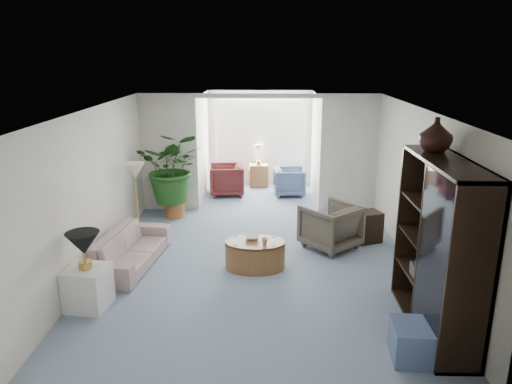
{
  "coord_description": "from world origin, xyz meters",
  "views": [
    {
      "loc": [
        0.17,
        -7.03,
        3.31
      ],
      "look_at": [
        0.0,
        0.6,
        1.1
      ],
      "focal_mm": 34.05,
      "sensor_mm": 36.0,
      "label": 1
    }
  ],
  "objects_px": {
    "end_table": "(88,288)",
    "table_lamp": "(83,243)",
    "ottoman": "(415,342)",
    "coffee_cup": "(265,241)",
    "side_table_dark": "(367,227)",
    "coffee_bowl": "(252,237)",
    "entertainment_cabinet": "(439,248)",
    "wingback_chair": "(330,226)",
    "sunroom_chair_maroon": "(227,180)",
    "sunroom_table": "(259,176)",
    "sunroom_chair_blue": "(289,182)",
    "cabinet_urn": "(436,135)",
    "plant_pot": "(175,209)",
    "framed_picture": "(424,167)",
    "floor_lamp": "(135,171)",
    "sofa": "(130,249)",
    "coffee_table": "(255,255)"
  },
  "relations": [
    {
      "from": "sofa",
      "to": "sunroom_chair_blue",
      "type": "relative_size",
      "value": 2.6
    },
    {
      "from": "table_lamp",
      "to": "sunroom_table",
      "type": "xyz_separation_m",
      "value": [
        2.18,
        6.16,
        -0.63
      ]
    },
    {
      "from": "table_lamp",
      "to": "plant_pot",
      "type": "xyz_separation_m",
      "value": [
        0.47,
        3.75,
        -0.76
      ]
    },
    {
      "from": "ottoman",
      "to": "end_table",
      "type": "bearing_deg",
      "value": 165.46
    },
    {
      "from": "cabinet_urn",
      "to": "ottoman",
      "type": "relative_size",
      "value": 0.82
    },
    {
      "from": "ottoman",
      "to": "sunroom_table",
      "type": "height_order",
      "value": "sunroom_table"
    },
    {
      "from": "coffee_bowl",
      "to": "sunroom_chair_maroon",
      "type": "height_order",
      "value": "sunroom_chair_maroon"
    },
    {
      "from": "entertainment_cabinet",
      "to": "end_table",
      "type": "bearing_deg",
      "value": 174.79
    },
    {
      "from": "framed_picture",
      "to": "cabinet_urn",
      "type": "bearing_deg",
      "value": -102.56
    },
    {
      "from": "ottoman",
      "to": "wingback_chair",
      "type": "bearing_deg",
      "value": 99.72
    },
    {
      "from": "floor_lamp",
      "to": "coffee_table",
      "type": "xyz_separation_m",
      "value": [
        2.21,
        -1.37,
        -1.02
      ]
    },
    {
      "from": "framed_picture",
      "to": "sofa",
      "type": "relative_size",
      "value": 0.26
    },
    {
      "from": "sunroom_table",
      "to": "coffee_bowl",
      "type": "bearing_deg",
      "value": -90.28
    },
    {
      "from": "sofa",
      "to": "side_table_dark",
      "type": "relative_size",
      "value": 3.4
    },
    {
      "from": "framed_picture",
      "to": "coffee_cup",
      "type": "distance_m",
      "value": 2.61
    },
    {
      "from": "table_lamp",
      "to": "side_table_dark",
      "type": "height_order",
      "value": "table_lamp"
    },
    {
      "from": "side_table_dark",
      "to": "entertainment_cabinet",
      "type": "xyz_separation_m",
      "value": [
        0.24,
        -2.86,
        0.79
      ]
    },
    {
      "from": "plant_pot",
      "to": "framed_picture",
      "type": "bearing_deg",
      "value": -32.07
    },
    {
      "from": "coffee_bowl",
      "to": "coffee_table",
      "type": "bearing_deg",
      "value": -63.43
    },
    {
      "from": "end_table",
      "to": "coffee_cup",
      "type": "distance_m",
      "value": 2.64
    },
    {
      "from": "sunroom_chair_blue",
      "to": "table_lamp",
      "type": "bearing_deg",
      "value": 147.72
    },
    {
      "from": "floor_lamp",
      "to": "plant_pot",
      "type": "bearing_deg",
      "value": 66.52
    },
    {
      "from": "sunroom_chair_blue",
      "to": "sunroom_table",
      "type": "distance_m",
      "value": 1.06
    },
    {
      "from": "table_lamp",
      "to": "sunroom_chair_blue",
      "type": "relative_size",
      "value": 0.61
    },
    {
      "from": "entertainment_cabinet",
      "to": "sofa",
      "type": "bearing_deg",
      "value": 157.5
    },
    {
      "from": "ottoman",
      "to": "coffee_cup",
      "type": "bearing_deg",
      "value": 127.18
    },
    {
      "from": "sofa",
      "to": "ottoman",
      "type": "relative_size",
      "value": 3.69
    },
    {
      "from": "side_table_dark",
      "to": "coffee_bowl",
      "type": "bearing_deg",
      "value": -152.14
    },
    {
      "from": "framed_picture",
      "to": "ottoman",
      "type": "bearing_deg",
      "value": -105.94
    },
    {
      "from": "sunroom_chair_maroon",
      "to": "table_lamp",
      "type": "bearing_deg",
      "value": -18.64
    },
    {
      "from": "wingback_chair",
      "to": "sunroom_chair_maroon",
      "type": "bearing_deg",
      "value": -97.78
    },
    {
      "from": "coffee_table",
      "to": "sunroom_chair_blue",
      "type": "xyz_separation_m",
      "value": [
        0.72,
        4.13,
        0.11
      ]
    },
    {
      "from": "floor_lamp",
      "to": "coffee_cup",
      "type": "relative_size",
      "value": 3.59
    },
    {
      "from": "floor_lamp",
      "to": "sunroom_chair_blue",
      "type": "relative_size",
      "value": 0.5
    },
    {
      "from": "sunroom_table",
      "to": "sofa",
      "type": "bearing_deg",
      "value": -112.33
    },
    {
      "from": "sunroom_chair_maroon",
      "to": "side_table_dark",
      "type": "bearing_deg",
      "value": 39.28
    },
    {
      "from": "coffee_cup",
      "to": "entertainment_cabinet",
      "type": "relative_size",
      "value": 0.05
    },
    {
      "from": "table_lamp",
      "to": "coffee_table",
      "type": "bearing_deg",
      "value": 30.19
    },
    {
      "from": "sunroom_table",
      "to": "plant_pot",
      "type": "bearing_deg",
      "value": -125.24
    },
    {
      "from": "sunroom_chair_blue",
      "to": "plant_pot",
      "type": "bearing_deg",
      "value": 120.19
    },
    {
      "from": "end_table",
      "to": "table_lamp",
      "type": "xyz_separation_m",
      "value": [
        0.0,
        0.0,
        0.63
      ]
    },
    {
      "from": "sofa",
      "to": "coffee_table",
      "type": "height_order",
      "value": "sofa"
    },
    {
      "from": "coffee_table",
      "to": "side_table_dark",
      "type": "height_order",
      "value": "side_table_dark"
    },
    {
      "from": "coffee_cup",
      "to": "entertainment_cabinet",
      "type": "height_order",
      "value": "entertainment_cabinet"
    },
    {
      "from": "floor_lamp",
      "to": "coffee_bowl",
      "type": "height_order",
      "value": "floor_lamp"
    },
    {
      "from": "cabinet_urn",
      "to": "wingback_chair",
      "type": "bearing_deg",
      "value": 114.51
    },
    {
      "from": "entertainment_cabinet",
      "to": "ottoman",
      "type": "bearing_deg",
      "value": -121.28
    },
    {
      "from": "entertainment_cabinet",
      "to": "cabinet_urn",
      "type": "xyz_separation_m",
      "value": [
        0.0,
        0.5,
        1.28
      ]
    },
    {
      "from": "sunroom_table",
      "to": "cabinet_urn",
      "type": "bearing_deg",
      "value": -69.58
    },
    {
      "from": "framed_picture",
      "to": "sunroom_table",
      "type": "xyz_separation_m",
      "value": [
        -2.49,
        5.03,
        -1.41
      ]
    }
  ]
}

